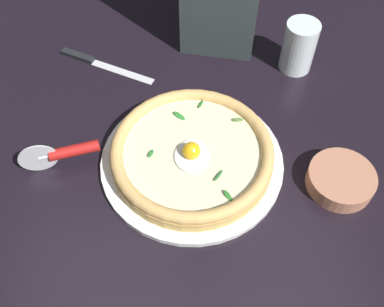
% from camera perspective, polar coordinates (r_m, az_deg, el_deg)
% --- Properties ---
extents(ground_plane, '(2.40, 2.40, 0.03)m').
position_cam_1_polar(ground_plane, '(0.89, 0.82, -0.09)').
color(ground_plane, black).
rests_on(ground_plane, ground).
extents(pizza_plate, '(0.35, 0.35, 0.01)m').
position_cam_1_polar(pizza_plate, '(0.85, 0.00, -1.03)').
color(pizza_plate, white).
rests_on(pizza_plate, ground).
extents(pizza, '(0.30, 0.30, 0.06)m').
position_cam_1_polar(pizza, '(0.83, 0.00, 0.04)').
color(pizza, '#E1B15E').
rests_on(pizza, pizza_plate).
extents(side_bowl, '(0.12, 0.12, 0.03)m').
position_cam_1_polar(side_bowl, '(0.86, 18.50, -3.21)').
color(side_bowl, '#B7765A').
rests_on(side_bowl, ground).
extents(pizza_cutter, '(0.04, 0.15, 0.07)m').
position_cam_1_polar(pizza_cutter, '(0.86, -15.96, 0.14)').
color(pizza_cutter, silver).
rests_on(pizza_cutter, ground).
extents(table_knife, '(0.13, 0.21, 0.01)m').
position_cam_1_polar(table_knife, '(1.06, -12.53, 11.45)').
color(table_knife, silver).
rests_on(table_knife, ground).
extents(drinking_glass, '(0.07, 0.07, 0.12)m').
position_cam_1_polar(drinking_glass, '(1.02, 13.42, 12.79)').
color(drinking_glass, silver).
rests_on(drinking_glass, ground).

